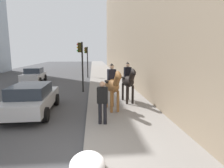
# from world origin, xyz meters

# --- Properties ---
(sidewalk_slab) EXTENTS (120.00, 3.52, 0.12)m
(sidewalk_slab) POSITION_xyz_m (0.00, -1.76, 0.06)
(sidewalk_slab) COLOR gray
(sidewalk_slab) RESTS_ON ground
(mounted_horse_near) EXTENTS (2.14, 0.83, 2.28)m
(mounted_horse_near) POSITION_xyz_m (3.94, -1.25, 1.38)
(mounted_horse_near) COLOR brown
(mounted_horse_near) RESTS_ON sidewalk_slab
(mounted_horse_far) EXTENTS (2.15, 0.72, 2.27)m
(mounted_horse_far) POSITION_xyz_m (5.33, -2.28, 1.38)
(mounted_horse_far) COLOR black
(mounted_horse_far) RESTS_ON sidewalk_slab
(pedestrian_greeting) EXTENTS (0.33, 0.44, 1.70)m
(pedestrian_greeting) POSITION_xyz_m (2.13, -0.67, 1.10)
(pedestrian_greeting) COLOR black
(pedestrian_greeting) RESTS_ON sidewalk_slab
(car_near_lane) EXTENTS (4.27, 2.02, 1.44)m
(car_near_lane) POSITION_xyz_m (4.13, 2.59, 0.75)
(car_near_lane) COLOR #B7BABF
(car_near_lane) RESTS_ON ground
(car_mid_lane) EXTENTS (3.94, 2.01, 1.44)m
(car_mid_lane) POSITION_xyz_m (14.26, 5.52, 0.74)
(car_mid_lane) COLOR #B7BABF
(car_mid_lane) RESTS_ON ground
(traffic_light_near_curb) EXTENTS (0.20, 0.44, 3.68)m
(traffic_light_near_curb) POSITION_xyz_m (9.03, 0.53, 2.47)
(traffic_light_near_curb) COLOR black
(traffic_light_near_curb) RESTS_ON ground
(traffic_light_far_curb) EXTENTS (0.20, 0.44, 3.61)m
(traffic_light_far_curb) POSITION_xyz_m (17.35, 0.38, 2.43)
(traffic_light_far_curb) COLOR black
(traffic_light_far_curb) RESTS_ON ground
(snow_pile_near) EXTENTS (1.09, 0.84, 0.38)m
(snow_pile_near) POSITION_xyz_m (-0.86, -0.15, 0.31)
(snow_pile_near) COLOR white
(snow_pile_near) RESTS_ON sidewalk_slab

